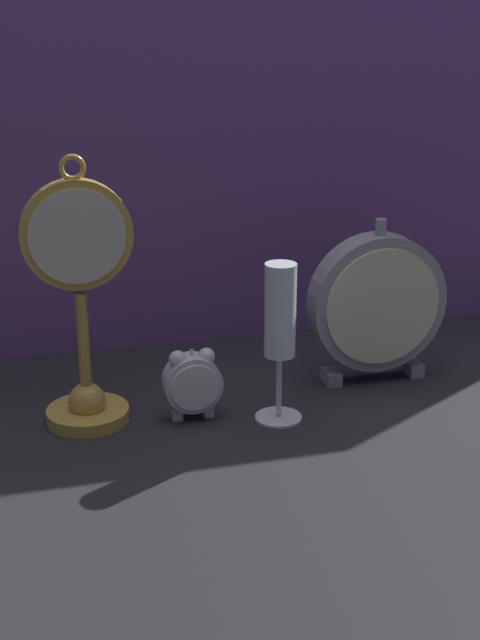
{
  "coord_description": "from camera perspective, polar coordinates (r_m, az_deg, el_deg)",
  "views": [
    {
      "loc": [
        -0.26,
        -0.9,
        0.48
      ],
      "look_at": [
        0.0,
        0.08,
        0.12
      ],
      "focal_mm": 50.0,
      "sensor_mm": 36.0,
      "label": 1
    }
  ],
  "objects": [
    {
      "name": "alarm_clock_twin_bell",
      "position": [
        1.07,
        -3.06,
        -3.91
      ],
      "size": [
        0.07,
        0.03,
        0.09
      ],
      "color": "silver",
      "rests_on": "ground_plane"
    },
    {
      "name": "fabric_backdrop_drape",
      "position": [
        1.27,
        -2.9,
        10.77
      ],
      "size": [
        1.52,
        0.01,
        0.57
      ],
      "primitive_type": "cube",
      "color": "#6B478E",
      "rests_on": "ground_plane"
    },
    {
      "name": "pocket_watch_on_stand",
      "position": [
        1.05,
        -10.11,
        0.47
      ],
      "size": [
        0.13,
        0.1,
        0.32
      ],
      "color": "gold",
      "rests_on": "ground_plane"
    },
    {
      "name": "ground_plane",
      "position": [
        1.05,
        1.13,
        -7.38
      ],
      "size": [
        4.0,
        4.0,
        0.0
      ],
      "primitive_type": "plane",
      "color": "#232328"
    },
    {
      "name": "champagne_flute",
      "position": [
        1.05,
        2.57,
        -0.28
      ],
      "size": [
        0.06,
        0.06,
        0.2
      ],
      "color": "silver",
      "rests_on": "ground_plane"
    },
    {
      "name": "mantel_clock_silver",
      "position": [
        1.18,
        8.77,
        1.05
      ],
      "size": [
        0.18,
        0.04,
        0.22
      ],
      "color": "gray",
      "rests_on": "ground_plane"
    }
  ]
}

